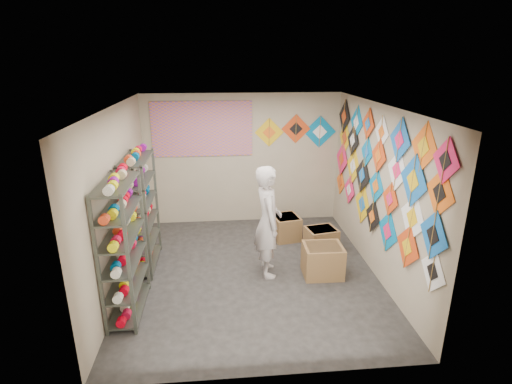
{
  "coord_description": "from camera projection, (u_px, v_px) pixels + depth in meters",
  "views": [
    {
      "loc": [
        -0.47,
        -5.77,
        3.38
      ],
      "look_at": [
        0.1,
        0.3,
        1.3
      ],
      "focal_mm": 28.0,
      "sensor_mm": 36.0,
      "label": 1
    }
  ],
  "objects": [
    {
      "name": "carton_b",
      "position": [
        321.0,
        240.0,
        7.25
      ],
      "size": [
        0.6,
        0.53,
        0.43
      ],
      "primitive_type": "cube",
      "rotation": [
        0.0,
        0.0,
        0.19
      ],
      "color": "olive",
      "rests_on": "ground"
    },
    {
      "name": "kite_wall_display",
      "position": [
        377.0,
        174.0,
        6.24
      ],
      "size": [
        0.06,
        4.3,
        2.08
      ],
      "color": "white",
      "rests_on": "room_walls"
    },
    {
      "name": "room_walls",
      "position": [
        251.0,
        177.0,
        6.04
      ],
      "size": [
        4.5,
        4.5,
        4.5
      ],
      "color": "tan",
      "rests_on": "ground"
    },
    {
      "name": "shelf_rack_back",
      "position": [
        141.0,
        213.0,
        6.53
      ],
      "size": [
        0.4,
        1.1,
        1.9
      ],
      "primitive_type": "cube",
      "color": "#4C5147",
      "rests_on": "ground"
    },
    {
      "name": "back_wall_kites",
      "position": [
        297.0,
        131.0,
        8.15
      ],
      "size": [
        1.68,
        0.02,
        0.71
      ],
      "color": "yellow",
      "rests_on": "room_walls"
    },
    {
      "name": "shelf_rack_front",
      "position": [
        123.0,
        249.0,
        5.3
      ],
      "size": [
        0.4,
        1.1,
        1.9
      ],
      "primitive_type": "cube",
      "color": "#4C5147",
      "rests_on": "ground"
    },
    {
      "name": "carton_a",
      "position": [
        323.0,
        260.0,
        6.43
      ],
      "size": [
        0.63,
        0.53,
        0.51
      ],
      "primitive_type": "cube",
      "rotation": [
        0.0,
        0.0,
        -0.02
      ],
      "color": "olive",
      "rests_on": "ground"
    },
    {
      "name": "poster",
      "position": [
        202.0,
        129.0,
        7.95
      ],
      "size": [
        2.0,
        0.01,
        1.1
      ],
      "primitive_type": "cube",
      "color": "#8D51B0",
      "rests_on": "room_walls"
    },
    {
      "name": "shopkeeper",
      "position": [
        268.0,
        222.0,
        6.29
      ],
      "size": [
        0.71,
        0.5,
        1.82
      ],
      "primitive_type": "imported",
      "rotation": [
        0.0,
        0.0,
        1.62
      ],
      "color": "beige",
      "rests_on": "ground"
    },
    {
      "name": "string_spools",
      "position": [
        132.0,
        223.0,
        5.88
      ],
      "size": [
        0.12,
        2.36,
        0.12
      ],
      "color": "red",
      "rests_on": "ground"
    },
    {
      "name": "ground",
      "position": [
        252.0,
        273.0,
        6.57
      ],
      "size": [
        4.5,
        4.5,
        0.0
      ],
      "primitive_type": "plane",
      "color": "#282623"
    },
    {
      "name": "carton_c",
      "position": [
        286.0,
        227.0,
        7.74
      ],
      "size": [
        0.57,
        0.61,
        0.46
      ],
      "primitive_type": "cube",
      "rotation": [
        0.0,
        0.0,
        0.19
      ],
      "color": "olive",
      "rests_on": "ground"
    }
  ]
}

